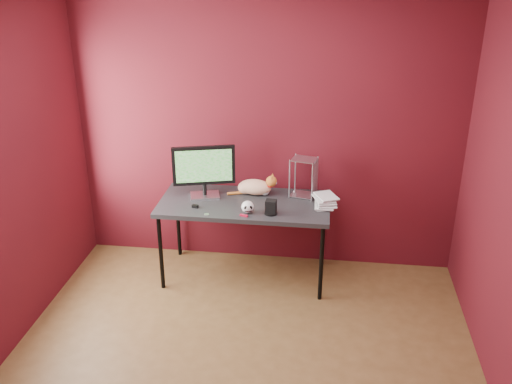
# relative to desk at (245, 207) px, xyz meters

# --- Properties ---
(room) EXTENTS (3.52, 3.52, 2.61)m
(room) POSITION_rel_desk_xyz_m (0.15, -1.37, 0.75)
(room) COLOR #54391C
(room) RESTS_ON ground
(desk) EXTENTS (1.50, 0.70, 0.75)m
(desk) POSITION_rel_desk_xyz_m (0.00, 0.00, 0.00)
(desk) COLOR black
(desk) RESTS_ON ground
(monitor) EXTENTS (0.54, 0.24, 0.48)m
(monitor) POSITION_rel_desk_xyz_m (-0.37, 0.07, 0.32)
(monitor) COLOR silver
(monitor) RESTS_ON desk
(cat) EXTENTS (0.45, 0.19, 0.21)m
(cat) POSITION_rel_desk_xyz_m (0.07, 0.18, 0.12)
(cat) COLOR orange
(cat) RESTS_ON desk
(skull_mug) EXTENTS (0.11, 0.11, 0.10)m
(skull_mug) POSITION_rel_desk_xyz_m (0.06, -0.21, 0.10)
(skull_mug) COLOR silver
(skull_mug) RESTS_ON desk
(speaker) EXTENTS (0.11, 0.11, 0.12)m
(speaker) POSITION_rel_desk_xyz_m (0.26, -0.21, 0.11)
(speaker) COLOR black
(speaker) RESTS_ON desk
(book_stack) EXTENTS (0.24, 0.26, 1.07)m
(book_stack) POSITION_rel_desk_xyz_m (0.63, 0.00, 0.58)
(book_stack) COLOR beige
(book_stack) RESTS_ON desk
(wire_rack) EXTENTS (0.24, 0.21, 0.36)m
(wire_rack) POSITION_rel_desk_xyz_m (0.50, 0.21, 0.23)
(wire_rack) COLOR silver
(wire_rack) RESTS_ON desk
(pocket_knife) EXTENTS (0.07, 0.04, 0.01)m
(pocket_knife) POSITION_rel_desk_xyz_m (0.04, -0.28, 0.06)
(pocket_knife) COLOR #AB0D28
(pocket_knife) RESTS_ON desk
(black_gadget) EXTENTS (0.06, 0.04, 0.03)m
(black_gadget) POSITION_rel_desk_xyz_m (-0.41, -0.17, 0.06)
(black_gadget) COLOR black
(black_gadget) RESTS_ON desk
(washer) EXTENTS (0.04, 0.04, 0.00)m
(washer) POSITION_rel_desk_xyz_m (-0.28, -0.29, 0.05)
(washer) COLOR silver
(washer) RESTS_ON desk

